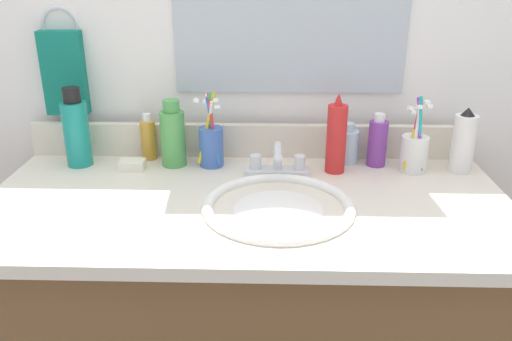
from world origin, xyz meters
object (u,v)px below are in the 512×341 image
Objects in this scene: bottle_lotion_white at (463,142)px; soap_bar at (132,165)px; faucet at (278,164)px; bottle_gel_clear at (347,145)px; hand_towel at (64,73)px; bottle_oil_amber at (148,139)px; bottle_toner_green at (173,136)px; bottle_mouthwash_teal at (76,131)px; cup_white_ceramic at (414,151)px; bottle_cream_purple at (377,142)px; cup_blue_plastic at (211,144)px.

bottle_lotion_white is 0.84m from soap_bar.
faucet is 0.21m from bottle_gel_clear.
hand_towel is 0.28m from bottle_oil_amber.
bottle_mouthwash_teal is (-0.25, -0.01, 0.01)m from bottle_toner_green.
bottle_mouthwash_teal is at bearing -62.78° from hand_towel.
bottle_mouthwash_teal is at bearing -178.66° from bottle_toner_green.
bottle_gel_clear is 0.85× the size of bottle_oil_amber.
hand_towel is 1.13× the size of cup_white_ceramic.
bottle_toner_green is at bearing -30.46° from bottle_oil_amber.
bottle_cream_purple is 0.80× the size of bottle_toner_green.
hand_towel is 1.58× the size of bottle_cream_purple.
hand_towel is at bearing 162.81° from bottle_toner_green.
faucet is 0.28m from bottle_toner_green.
soap_bar is at bearing -33.10° from hand_towel.
bottle_toner_green reaches higher than soap_bar.
bottle_cream_purple is 0.63m from soap_bar.
bottle_cream_purple is 0.83× the size of bottle_lotion_white.
hand_towel is 1.76× the size of bottle_oil_amber.
bottle_lotion_white is (0.21, -0.04, 0.01)m from bottle_cream_purple.
cup_blue_plastic reaches higher than bottle_cream_purple.
cup_blue_plastic is at bearing 178.06° from bottle_lotion_white.
cup_white_ceramic is 0.72m from soap_bar.
bottle_lotion_white is at bearing 1.53° from cup_white_ceramic.
bottle_lotion_white is at bearing 0.81° from soap_bar.
hand_towel is 0.17m from bottle_mouthwash_teal.
bottle_toner_green is at bearing 1.34° from bottle_mouthwash_teal.
bottle_gel_clear is 0.70m from bottle_mouthwash_teal.
bottle_mouthwash_teal reaches higher than faucet.
soap_bar is (-0.71, -0.01, -0.04)m from cup_white_ceramic.
bottle_lotion_white is 0.81× the size of bottle_mouthwash_teal.
bottle_cream_purple is 0.68× the size of bottle_mouthwash_teal.
faucet is at bearing -5.69° from bottle_mouthwash_teal.
faucet is 0.18m from cup_blue_plastic.
bottle_mouthwash_teal is (-0.98, 0.02, 0.02)m from bottle_lotion_white.
bottle_lotion_white reaches higher than bottle_cream_purple.
cup_blue_plastic is (-0.35, -0.04, 0.01)m from bottle_gel_clear.
hand_towel is 1.04m from bottle_lotion_white.
bottle_mouthwash_teal is (-0.52, 0.05, 0.07)m from faucet.
bottle_cream_purple is at bearing 15.26° from faucet.
cup_blue_plastic is at bearing -13.26° from hand_towel.
bottle_toner_green reaches higher than bottle_cream_purple.
cup_blue_plastic is 0.99× the size of cup_white_ceramic.
hand_towel is 0.84m from bottle_cream_purple.
bottle_cream_purple is 0.08m from bottle_gel_clear.
bottle_lotion_white is 1.33× the size of bottle_oil_amber.
bottle_lotion_white is at bearing -1.94° from cup_blue_plastic.
bottle_cream_purple is 0.53m from bottle_toner_green.
bottle_mouthwash_teal is 1.06× the size of cup_blue_plastic.
soap_bar is at bearing -161.50° from bottle_toner_green.
bottle_cream_purple is 0.77m from bottle_mouthwash_teal.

